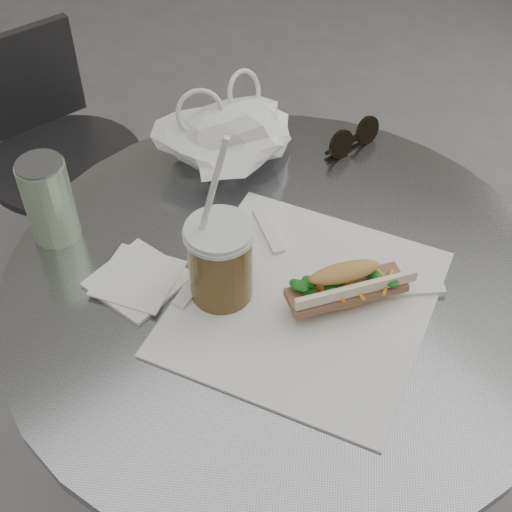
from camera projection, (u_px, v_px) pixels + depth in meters
cafe_table at (277, 391)px, 1.16m from camera, size 0.76×0.76×0.74m
chair_far at (68, 193)px, 1.74m from camera, size 0.36×0.36×0.67m
sandwich_paper at (304, 302)px, 0.93m from camera, size 0.44×0.43×0.00m
banh_mi at (345, 286)px, 0.91m from camera, size 0.20×0.14×0.06m
iced_coffee at (220, 261)px, 0.90m from camera, size 0.09×0.09×0.26m
sunglasses at (353, 139)px, 1.15m from camera, size 0.11×0.02×0.05m
plastic_bag at (231, 137)px, 1.10m from camera, size 0.22×0.18×0.10m
napkin_stack at (138, 279)px, 0.96m from camera, size 0.14×0.14×0.01m
drink_can at (49, 200)px, 0.98m from camera, size 0.07×0.07×0.13m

